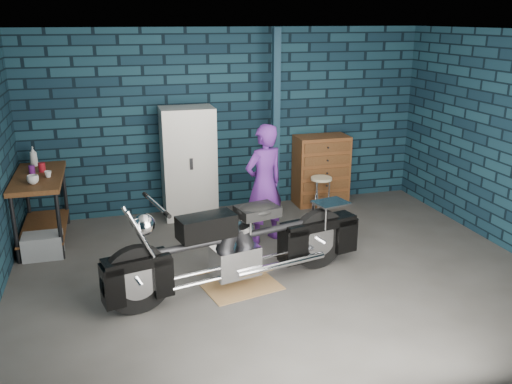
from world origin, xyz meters
TOP-DOWN VIEW (x-y plane):
  - ground at (0.00, 0.00)m, footprint 6.00×6.00m
  - room_walls at (0.00, 0.55)m, footprint 6.02×5.01m
  - support_post at (0.55, 1.95)m, footprint 0.10×0.10m
  - workbench at (-2.68, 1.75)m, footprint 0.60×1.40m
  - drip_mat at (-0.50, -0.15)m, footprint 0.92×0.77m
  - motorcycle at (-0.50, -0.15)m, footprint 2.64×1.25m
  - person at (0.11, 1.03)m, footprint 0.67×0.55m
  - storage_bin at (-2.66, 1.25)m, footprint 0.47×0.33m
  - locker at (-0.68, 2.23)m, footprint 0.76×0.54m
  - tool_chest at (1.40, 2.23)m, footprint 0.82×0.45m
  - shop_stool at (1.22, 1.78)m, footprint 0.39×0.39m
  - cup_a at (-2.69, 1.37)m, footprint 0.15×0.15m
  - cup_b at (-2.54, 1.63)m, footprint 0.10×0.10m
  - mug_purple at (-2.76, 1.86)m, footprint 0.09×0.09m
  - mug_red at (-2.64, 1.92)m, footprint 0.09×0.09m
  - bottle at (-2.77, 2.25)m, footprint 0.12×0.12m

SIDE VIEW (x-z plane):
  - ground at x=0.00m, z-range 0.00..0.00m
  - drip_mat at x=-0.50m, z-range 0.00..0.01m
  - storage_bin at x=-2.66m, z-range 0.00..0.29m
  - shop_stool at x=1.22m, z-range 0.00..0.57m
  - workbench at x=-2.68m, z-range 0.00..0.91m
  - tool_chest at x=1.40m, z-range 0.00..1.09m
  - motorcycle at x=-0.50m, z-range 0.00..1.12m
  - person at x=0.11m, z-range 0.00..1.56m
  - locker at x=-0.68m, z-range 0.00..1.62m
  - cup_b at x=-2.54m, z-range 0.91..0.99m
  - mug_purple at x=-2.76m, z-range 0.91..1.02m
  - cup_a at x=-2.69m, z-range 0.91..1.02m
  - mug_red at x=-2.64m, z-range 0.91..1.03m
  - bottle at x=-2.77m, z-range 0.91..1.18m
  - support_post at x=0.55m, z-range 0.00..2.70m
  - room_walls at x=0.00m, z-range 0.55..3.26m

